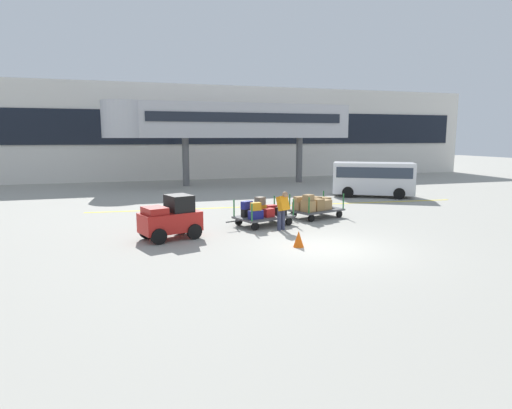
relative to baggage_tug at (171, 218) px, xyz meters
The scene contains 10 objects.
ground_plane 5.63m from the baggage_tug, 30.75° to the right, with size 120.00×120.00×0.00m, color #9E9B91.
apron_lead_line 8.95m from the baggage_tug, 42.19° to the left, with size 20.20×0.20×0.01m, color yellow.
terminal_building 23.85m from the baggage_tug, 78.29° to the left, with size 54.33×2.51×8.07m.
jet_bridge 18.59m from the baggage_tug, 70.89° to the left, with size 18.82×3.00×6.18m.
baggage_tug is the anchor object (origin of this frame).
baggage_cart_lead 4.10m from the baggage_tug, 18.34° to the left, with size 3.08×2.05×1.16m.
baggage_cart_middle 7.05m from the baggage_tug, 18.48° to the left, with size 3.08×2.05×1.15m.
baggage_handler 4.35m from the baggage_tug, ahead, with size 0.52×0.53×1.56m.
shuttle_van 15.31m from the baggage_tug, 30.35° to the left, with size 5.10×4.06×2.10m.
safety_cone_near 4.67m from the baggage_tug, 32.28° to the right, with size 0.36×0.36×0.55m, color #EA590F.
Camera 1 is at (-6.48, -12.76, 3.65)m, focal length 30.55 mm.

